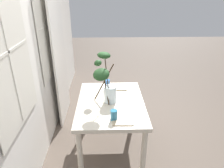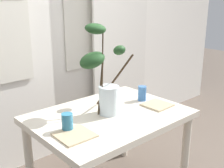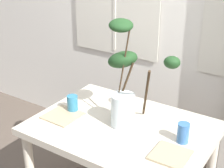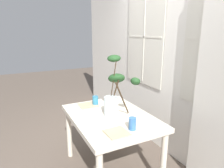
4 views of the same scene
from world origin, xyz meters
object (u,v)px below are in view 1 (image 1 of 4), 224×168
object	(u,v)px
vase_with_branches	(106,82)
drinking_glass_blue_right	(108,84)
plate_square_left	(123,119)
plate_square_right	(119,87)
dining_table	(111,108)
drinking_glass_blue_left	(114,115)

from	to	relation	value
vase_with_branches	drinking_glass_blue_right	xyz separation A→B (m)	(0.42, -0.02, -0.22)
plate_square_left	plate_square_right	world-z (taller)	plate_square_right
dining_table	drinking_glass_blue_right	xyz separation A→B (m)	(0.41, 0.04, 0.16)
vase_with_branches	drinking_glass_blue_right	size ratio (longest dim) A/B	5.48
vase_with_branches	drinking_glass_blue_left	bearing A→B (deg)	-167.87
drinking_glass_blue_right	plate_square_right	bearing A→B (deg)	-90.08
vase_with_branches	plate_square_left	distance (m)	0.51
dining_table	drinking_glass_blue_left	bearing A→B (deg)	-176.39
dining_table	plate_square_left	distance (m)	0.44
vase_with_branches	plate_square_left	size ratio (longest dim) A/B	3.02
vase_with_branches	plate_square_right	world-z (taller)	vase_with_branches
plate_square_right	drinking_glass_blue_right	bearing A→B (deg)	89.92
plate_square_right	plate_square_left	bearing A→B (deg)	179.08
drinking_glass_blue_left	dining_table	bearing A→B (deg)	3.61
vase_with_branches	dining_table	bearing A→B (deg)	-76.46
dining_table	vase_with_branches	world-z (taller)	vase_with_branches
drinking_glass_blue_right	plate_square_left	bearing A→B (deg)	-168.92
dining_table	drinking_glass_blue_left	distance (m)	0.43
drinking_glass_blue_left	plate_square_right	bearing A→B (deg)	-7.79
drinking_glass_blue_left	plate_square_left	world-z (taller)	drinking_glass_blue_left
drinking_glass_blue_right	plate_square_left	world-z (taller)	drinking_glass_blue_right
plate_square_left	drinking_glass_blue_right	bearing A→B (deg)	11.08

